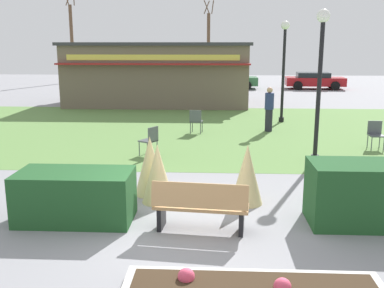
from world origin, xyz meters
TOP-DOWN VIEW (x-y plane):
  - ground_plane at (0.00, 0.00)m, footprint 80.00×80.00m
  - lawn_patch at (0.00, 9.57)m, footprint 36.00×12.00m
  - park_bench at (0.49, -0.17)m, footprint 1.75×0.70m
  - hedge_left at (-1.89, 0.24)m, footprint 2.16×1.10m
  - hedge_right at (3.46, 0.35)m, footprint 1.91×1.10m
  - ornamental_grass_behind_left at (-0.46, 1.33)m, footprint 0.68×0.68m
  - ornamental_grass_behind_right at (-0.69, 1.83)m, footprint 0.70×0.70m
  - ornamental_grass_behind_center at (1.42, 1.34)m, footprint 0.67×0.67m
  - lamppost_mid at (3.60, 4.88)m, footprint 0.36×0.36m
  - lamppost_far at (3.59, 11.52)m, footprint 0.36×0.36m
  - trash_bin at (-2.51, 0.58)m, footprint 0.52×0.52m
  - food_kiosk at (-2.37, 17.24)m, footprint 9.87×5.41m
  - cafe_chair_west at (5.85, 6.60)m, footprint 0.44×0.44m
  - cafe_chair_east at (-1.18, 5.31)m, footprint 0.60×0.60m
  - cafe_chair_center at (0.04, 8.79)m, footprint 0.50×0.50m
  - person_strolling at (2.80, 9.36)m, footprint 0.34×0.34m
  - parked_car_west_slot at (-3.18, 25.88)m, footprint 4.30×2.26m
  - parked_car_center_slot at (1.71, 25.88)m, footprint 4.20×2.06m
  - parked_car_east_slot at (8.02, 25.88)m, footprint 4.31×2.27m
  - tree_left_bg at (-11.35, 30.67)m, footprint 0.91×0.96m
  - tree_right_bg at (0.14, 32.45)m, footprint 0.91×0.96m

SIDE VIEW (x-z plane):
  - ground_plane at x=0.00m, z-range 0.00..0.00m
  - lawn_patch at x=0.00m, z-range 0.00..0.01m
  - trash_bin at x=-2.51m, z-range 0.00..0.94m
  - hedge_left at x=-1.89m, z-range 0.00..0.96m
  - park_bench at x=0.49m, z-range 0.01..0.96m
  - cafe_chair_west at x=5.85m, z-range 0.08..0.97m
  - cafe_chair_east at x=-1.18m, z-range 0.08..0.97m
  - cafe_chair_center at x=0.04m, z-range 0.08..0.97m
  - hedge_right at x=3.46m, z-range 0.00..1.17m
  - ornamental_grass_behind_left at x=-0.46m, z-range 0.00..1.26m
  - ornamental_grass_behind_center at x=1.42m, z-range 0.00..1.28m
  - parked_car_west_slot at x=-3.18m, z-range 0.04..1.24m
  - parked_car_center_slot at x=1.71m, z-range 0.04..1.24m
  - parked_car_east_slot at x=8.02m, z-range 0.04..1.24m
  - ornamental_grass_behind_right at x=-0.69m, z-range 0.00..1.32m
  - person_strolling at x=2.80m, z-range 0.02..1.71m
  - food_kiosk at x=-2.37m, z-range 0.01..3.35m
  - lamppost_mid at x=3.60m, z-range 0.54..4.74m
  - lamppost_far at x=3.59m, z-range 0.54..4.74m
  - tree_right_bg at x=0.14m, z-range -0.37..6.49m
  - tree_left_bg at x=-11.35m, z-range -0.37..7.10m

